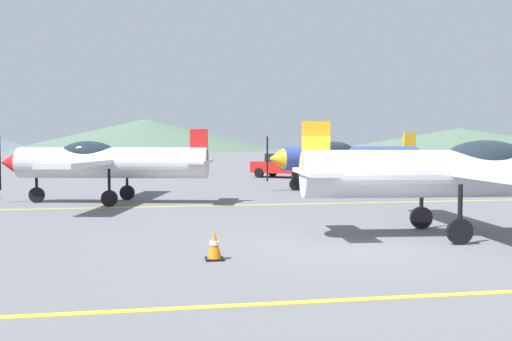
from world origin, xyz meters
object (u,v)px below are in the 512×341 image
Objects in this scene: airplane_mid at (105,162)px; car_sedan at (285,165)px; airplane_far at (346,157)px; traffic_cone_front at (214,246)px; airplane_near at (460,172)px.

airplane_mid reaches higher than car_sedan.
airplane_far is (11.33, 4.67, 0.00)m from airplane_mid.
traffic_cone_front is (-7.26, -25.47, -0.56)m from car_sedan.
airplane_far reaches higher than traffic_cone_front.
airplane_near is 23.66m from car_sedan.
airplane_near is 16.20× the size of traffic_cone_front.
car_sedan is at bearing 87.82° from airplane_near.
airplane_mid is 16.14× the size of traffic_cone_front.
airplane_mid is 11.75m from traffic_cone_front.
airplane_near and airplane_far have the same top height.
airplane_near is 13.35m from airplane_mid.
airplane_mid is 2.16× the size of car_sedan.
airplane_far is at bearing -84.30° from car_sedan.
airplane_mid is at bearing -157.62° from airplane_far.
traffic_cone_front is (3.12, -11.25, -1.32)m from airplane_mid.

